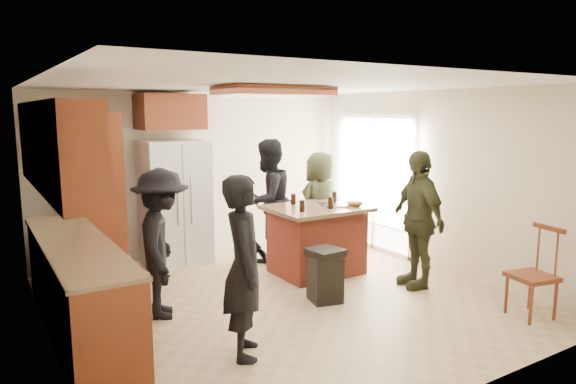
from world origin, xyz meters
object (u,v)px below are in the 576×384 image
person_side_right (418,219)px  kitchen_island (317,239)px  refrigerator (175,202)px  person_behind_left (268,201)px  spindle_chair (534,276)px  person_front_left (244,267)px  trash_bin (325,275)px  person_counter (162,243)px  person_behind_right (320,206)px

person_side_right → kitchen_island: 1.40m
refrigerator → person_behind_left: bearing=-26.6°
kitchen_island → spindle_chair: spindle_chair is taller
person_front_left → person_side_right: person_side_right is taller
person_behind_left → spindle_chair: 3.66m
refrigerator → trash_bin: size_ratio=2.86×
person_behind_left → refrigerator: size_ratio=1.01×
person_counter → kitchen_island: (2.27, 0.35, -0.33)m
refrigerator → kitchen_island: 2.13m
refrigerator → person_side_right: bearing=-49.1°
person_counter → trash_bin: 1.90m
person_side_right → refrigerator: bearing=-125.3°
refrigerator → kitchen_island: refrigerator is taller
person_behind_right → trash_bin: size_ratio=2.56×
person_counter → person_front_left: bearing=-145.3°
person_front_left → spindle_chair: size_ratio=1.67×
person_behind_left → person_counter: person_behind_left is taller
spindle_chair → person_counter: bearing=147.7°
person_counter → refrigerator: refrigerator is taller
person_counter → trash_bin: size_ratio=2.57×
person_side_right → spindle_chair: size_ratio=1.74×
person_side_right → trash_bin: size_ratio=2.75×
person_behind_right → spindle_chair: bearing=91.1°
person_side_right → person_counter: 3.14m
person_behind_left → spindle_chair: (1.37, -3.37, -0.45)m
person_behind_left → person_counter: size_ratio=1.12×
person_behind_right → trash_bin: 1.88m
person_side_right → kitchen_island: (-0.77, 1.10, -0.39)m
trash_bin → person_behind_right: bearing=56.4°
person_counter → refrigerator: bearing=-3.8°
person_behind_left → spindle_chair: bearing=91.7°
trash_bin → kitchen_island: bearing=60.3°
person_front_left → spindle_chair: (3.04, -0.86, -0.38)m
person_behind_right → spindle_chair: person_behind_right is taller
refrigerator → kitchen_island: bearing=-45.3°
person_behind_left → spindle_chair: person_behind_left is taller
person_behind_left → person_side_right: person_behind_left is taller
refrigerator → kitchen_island: size_ratio=1.41×
person_front_left → person_behind_right: 3.28m
person_front_left → kitchen_island: (1.94, 1.63, -0.36)m
kitchen_island → refrigerator: bearing=134.7°
person_counter → trash_bin: person_counter is taller
spindle_chair → trash_bin: bearing=136.3°
person_front_left → refrigerator: bearing=16.2°
person_side_right → refrigerator: refrigerator is taller
person_front_left → person_behind_right: bearing=-22.7°
person_behind_right → person_side_right: (0.29, -1.69, 0.06)m
kitchen_island → spindle_chair: (1.10, -2.49, -0.02)m
trash_bin → spindle_chair: 2.26m
person_behind_left → person_behind_right: size_ratio=1.13×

